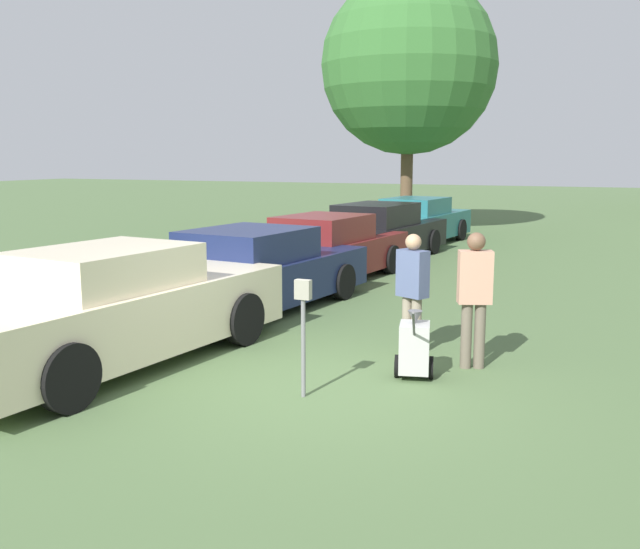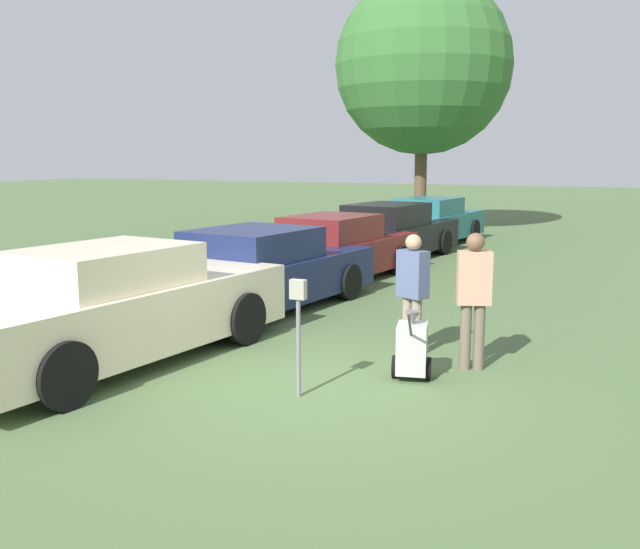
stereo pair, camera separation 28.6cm
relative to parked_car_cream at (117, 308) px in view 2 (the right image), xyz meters
name	(u,v)px [view 2 (the right image)]	position (x,y,z in m)	size (l,w,h in m)	color
ground_plane	(308,389)	(2.74, 0.09, -0.74)	(120.00, 120.00, 0.00)	#4C663D
parked_car_cream	(117,308)	(0.00, 0.00, 0.00)	(2.32, 5.26, 1.56)	beige
parked_car_navy	(259,272)	(0.00, 3.68, -0.06)	(2.48, 5.20, 1.45)	#19234C
parked_car_maroon	(335,250)	(0.00, 6.96, -0.07)	(2.29, 4.99, 1.43)	maroon
parked_car_black	(389,234)	(0.00, 10.49, -0.06)	(2.36, 5.43, 1.48)	black
parked_car_teal	(430,223)	(0.00, 14.17, -0.06)	(2.33, 5.08, 1.43)	#23666B
parking_meter	(298,316)	(2.75, -0.19, 0.20)	(0.18, 0.09, 1.35)	slate
person_worker	(413,287)	(3.38, 1.99, 0.21)	(0.47, 0.38, 1.67)	gray
person_supervisor	(474,292)	(4.28, 1.69, 0.27)	(0.47, 0.36, 1.75)	#665B4C
equipment_cart	(412,348)	(3.71, 0.98, -0.35)	(0.52, 1.00, 1.00)	#B2B2AD
shade_tree	(423,66)	(-1.52, 18.00, 5.11)	(6.26, 6.26, 8.99)	brown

